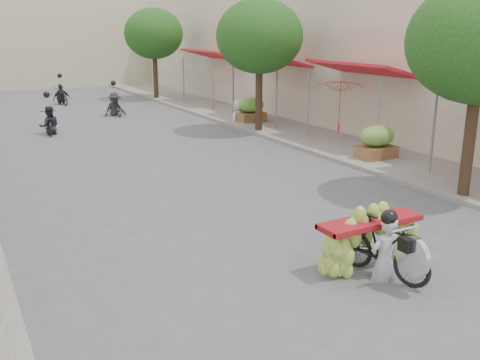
# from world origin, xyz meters

# --- Properties ---
(ground) EXTENTS (120.00, 120.00, 0.00)m
(ground) POSITION_xyz_m (0.00, 0.00, 0.00)
(ground) COLOR #59595E
(ground) RESTS_ON ground
(sidewalk_right) EXTENTS (4.00, 60.00, 0.12)m
(sidewalk_right) POSITION_xyz_m (7.00, 15.00, 0.06)
(sidewalk_right) COLOR gray
(sidewalk_right) RESTS_ON ground
(shophouse_row_right) EXTENTS (9.77, 40.00, 6.00)m
(shophouse_row_right) POSITION_xyz_m (11.99, 14.00, 3.00)
(shophouse_row_right) COLOR beige
(shophouse_row_right) RESTS_ON ground
(far_building) EXTENTS (20.00, 6.00, 7.00)m
(far_building) POSITION_xyz_m (0.00, 38.00, 3.50)
(far_building) COLOR #C0B998
(far_building) RESTS_ON ground
(street_tree_mid) EXTENTS (3.40, 3.40, 5.25)m
(street_tree_mid) POSITION_xyz_m (5.40, 14.00, 3.78)
(street_tree_mid) COLOR #3A2719
(street_tree_mid) RESTS_ON ground
(street_tree_far) EXTENTS (3.40, 3.40, 5.25)m
(street_tree_far) POSITION_xyz_m (5.40, 26.00, 3.78)
(street_tree_far) COLOR #3A2719
(street_tree_far) RESTS_ON ground
(produce_crate_mid) EXTENTS (1.20, 0.88, 1.16)m
(produce_crate_mid) POSITION_xyz_m (6.20, 8.00, 0.71)
(produce_crate_mid) COLOR brown
(produce_crate_mid) RESTS_ON ground
(produce_crate_far) EXTENTS (1.20, 0.88, 1.16)m
(produce_crate_far) POSITION_xyz_m (6.20, 16.00, 0.71)
(produce_crate_far) COLOR brown
(produce_crate_far) RESTS_ON ground
(banana_motorbike) EXTENTS (2.20, 1.92, 2.05)m
(banana_motorbike) POSITION_xyz_m (0.59, 1.82, 0.69)
(banana_motorbike) COLOR black
(banana_motorbike) RESTS_ON ground
(market_umbrella) EXTENTS (2.34, 2.34, 1.80)m
(market_umbrella) POSITION_xyz_m (5.94, 9.56, 2.50)
(market_umbrella) COLOR #A91617
(market_umbrella) RESTS_ON ground
(pedestrian) EXTENTS (1.07, 0.90, 1.86)m
(pedestrian) POSITION_xyz_m (5.82, 16.45, 1.05)
(pedestrian) COLOR silver
(pedestrian) RESTS_ON ground
(bg_motorbike_a) EXTENTS (0.85, 1.65, 1.95)m
(bg_motorbike_a) POSITION_xyz_m (-2.10, 17.72, 0.75)
(bg_motorbike_a) COLOR black
(bg_motorbike_a) RESTS_ON ground
(bg_motorbike_b) EXTENTS (1.12, 1.62, 1.95)m
(bg_motorbike_b) POSITION_xyz_m (1.49, 21.07, 0.87)
(bg_motorbike_b) COLOR black
(bg_motorbike_b) RESTS_ON ground
(bg_motorbike_c) EXTENTS (1.03, 1.69, 1.95)m
(bg_motorbike_c) POSITION_xyz_m (0.03, 26.50, 0.79)
(bg_motorbike_c) COLOR black
(bg_motorbike_c) RESTS_ON ground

